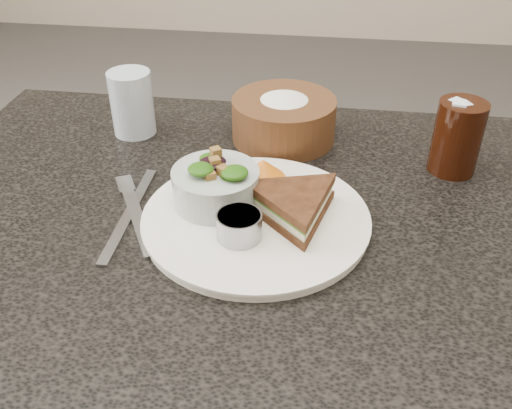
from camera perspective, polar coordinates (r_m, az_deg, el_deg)
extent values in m
cube|color=black|center=(1.02, 0.12, -18.38)|extent=(1.00, 0.70, 0.75)
cylinder|color=white|center=(0.74, 0.00, -1.51)|extent=(0.29, 0.29, 0.01)
cylinder|color=gray|center=(0.69, -1.70, -2.19)|extent=(0.06, 0.06, 0.03)
cone|color=orange|center=(0.80, 0.72, 3.59)|extent=(0.09, 0.09, 0.03)
cube|color=#A4A5A7|center=(0.77, -11.79, -1.29)|extent=(0.10, 0.16, 0.00)
cube|color=#959698|center=(0.78, -12.53, -0.85)|extent=(0.02, 0.22, 0.00)
cylinder|color=#B0BFCC|center=(0.96, -12.30, 9.88)|extent=(0.08, 0.08, 0.10)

